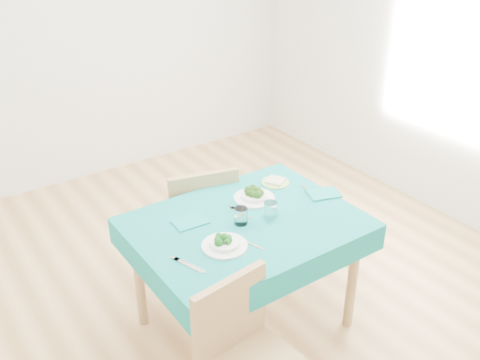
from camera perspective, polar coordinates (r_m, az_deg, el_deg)
room_shell at (r=3.08m, az=0.00°, el=8.21°), size 4.02×4.52×2.73m
table at (r=3.26m, az=0.59°, el=-10.10°), size 1.26×0.96×0.76m
chair_near at (r=2.57m, az=1.89°, el=-18.07°), size 0.48×0.52×1.07m
chair_far at (r=3.67m, az=-4.76°, el=-1.68°), size 0.57×0.61×1.16m
bowl_near at (r=2.82m, az=-1.67°, el=-6.50°), size 0.24×0.24×0.07m
bowl_far at (r=3.24m, az=1.53°, el=-1.45°), size 0.25×0.25×0.08m
fork_near at (r=2.71m, az=-5.46°, el=-9.02°), size 0.09×0.19×0.00m
knife_near at (r=2.87m, az=0.81°, el=-6.66°), size 0.08×0.21×0.00m
fork_far at (r=3.12m, az=0.07°, el=-3.51°), size 0.04×0.17×0.00m
knife_far at (r=3.36m, az=7.76°, el=-1.34°), size 0.03×0.23×0.00m
napkin_near at (r=3.04m, az=-5.34°, el=-4.48°), size 0.20×0.14×0.01m
napkin_far at (r=3.35m, az=8.93°, el=-1.46°), size 0.23×0.19×0.01m
tumbler_center at (r=3.00m, az=0.10°, el=-3.85°), size 0.08×0.08×0.10m
tumbler_side at (r=3.06m, az=3.28°, el=-3.22°), size 0.08×0.08×0.10m
side_plate at (r=3.45m, az=3.80°, el=-0.26°), size 0.18×0.18×0.01m
bread_slice at (r=3.44m, az=3.81°, el=-0.07°), size 0.15×0.15×0.02m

